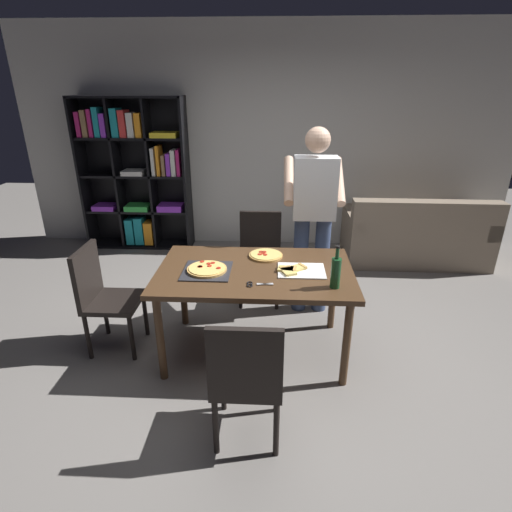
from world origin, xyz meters
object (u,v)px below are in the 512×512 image
object	(u,v)px
dining_table	(255,278)
chair_left_end	(103,293)
chair_far_side	(260,251)
bookshelf	(136,173)
chair_near_camera	(247,375)
pepperoni_pizza_on_tray	(207,270)
wine_bottle	(336,272)
couch	(415,238)
second_pizza_plain	(266,255)
kitchen_scissors	(255,284)
person_serving_pizza	(314,212)

from	to	relation	value
dining_table	chair_left_end	distance (m)	1.25
dining_table	chair_far_side	distance (m)	0.97
dining_table	bookshelf	xyz separation A→B (m)	(-1.69, 2.38, 0.33)
dining_table	chair_near_camera	world-z (taller)	chair_near_camera
chair_left_end	pepperoni_pizza_on_tray	world-z (taller)	chair_left_end
wine_bottle	chair_near_camera	bearing A→B (deg)	-130.23
chair_far_side	couch	size ratio (longest dim) A/B	0.53
second_pizza_plain	dining_table	bearing A→B (deg)	-106.08
chair_left_end	second_pizza_plain	distance (m)	1.37
bookshelf	second_pizza_plain	size ratio (longest dim) A/B	6.95
kitchen_scissors	second_pizza_plain	world-z (taller)	second_pizza_plain
wine_bottle	chair_far_side	bearing A→B (deg)	115.31
dining_table	wine_bottle	xyz separation A→B (m)	(0.58, -0.27, 0.20)
pepperoni_pizza_on_tray	wine_bottle	size ratio (longest dim) A/B	1.15
chair_left_end	bookshelf	bearing A→B (deg)	100.62
chair_left_end	pepperoni_pizza_on_tray	size ratio (longest dim) A/B	2.47
couch	person_serving_pizza	bearing A→B (deg)	-138.18
dining_table	chair_near_camera	bearing A→B (deg)	-90.00
dining_table	wine_bottle	distance (m)	0.67
couch	bookshelf	size ratio (longest dim) A/B	0.88
kitchen_scissors	second_pizza_plain	xyz separation A→B (m)	(0.06, 0.52, 0.01)
chair_near_camera	person_serving_pizza	world-z (taller)	person_serving_pizza
chair_left_end	second_pizza_plain	size ratio (longest dim) A/B	3.21
couch	second_pizza_plain	bearing A→B (deg)	-136.59
chair_left_end	person_serving_pizza	bearing A→B (deg)	22.82
chair_left_end	person_serving_pizza	size ratio (longest dim) A/B	0.51
chair_near_camera	pepperoni_pizza_on_tray	xyz separation A→B (m)	(-0.37, 0.90, 0.25)
chair_far_side	chair_left_end	world-z (taller)	same
bookshelf	person_serving_pizza	xyz separation A→B (m)	(2.19, -1.65, -0.00)
chair_left_end	wine_bottle	world-z (taller)	wine_bottle
person_serving_pizza	second_pizza_plain	bearing A→B (deg)	-131.85
couch	person_serving_pizza	distance (m)	2.01
person_serving_pizza	wine_bottle	bearing A→B (deg)	-85.39
chair_near_camera	pepperoni_pizza_on_tray	world-z (taller)	chair_near_camera
person_serving_pizza	kitchen_scissors	xyz separation A→B (m)	(-0.48, -1.00, -0.24)
pepperoni_pizza_on_tray	wine_bottle	bearing A→B (deg)	-12.81
chair_left_end	wine_bottle	xyz separation A→B (m)	(1.82, -0.27, 0.36)
dining_table	person_serving_pizza	distance (m)	0.94
dining_table	person_serving_pizza	size ratio (longest dim) A/B	0.87
person_serving_pizza	wine_bottle	xyz separation A→B (m)	(0.08, -1.00, -0.13)
chair_far_side	chair_left_end	distance (m)	1.57
couch	second_pizza_plain	xyz separation A→B (m)	(-1.82, -1.72, 0.46)
second_pizza_plain	kitchen_scissors	bearing A→B (deg)	-96.61
dining_table	chair_far_side	bearing A→B (deg)	90.00
bookshelf	pepperoni_pizza_on_tray	world-z (taller)	bookshelf
chair_far_side	person_serving_pizza	distance (m)	0.73
couch	wine_bottle	xyz separation A→B (m)	(-1.32, -2.26, 0.57)
chair_left_end	wine_bottle	distance (m)	1.88
kitchen_scissors	chair_near_camera	bearing A→B (deg)	-91.22
chair_near_camera	kitchen_scissors	size ratio (longest dim) A/B	4.62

